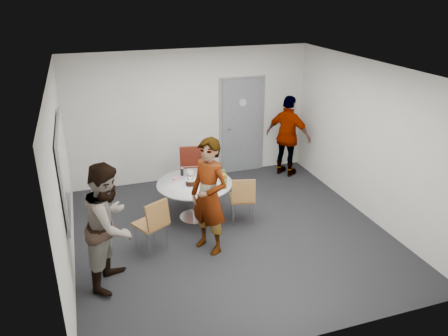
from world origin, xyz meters
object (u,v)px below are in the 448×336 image
object	(u,v)px
chair_far	(191,166)
table	(196,187)
person_left	(110,225)
chair_near_right	(243,196)
person_right	(288,136)
person_main	(209,197)
door	(242,126)
chair_near_left	(154,221)
whiteboard	(64,167)

from	to	relation	value
chair_far	table	bearing A→B (deg)	91.60
table	person_left	size ratio (longest dim) A/B	0.74
chair_near_right	person_right	size ratio (longest dim) A/B	0.50
chair_near_right	person_main	size ratio (longest dim) A/B	0.48
person_left	person_right	world-z (taller)	person_left
table	chair_far	bearing A→B (deg)	80.56
door	chair_far	world-z (taller)	door
chair_near_left	table	bearing A→B (deg)	15.13
chair_near_left	person_main	world-z (taller)	person_main
whiteboard	person_main	bearing A→B (deg)	-14.71
door	table	distance (m)	2.37
person_right	table	bearing A→B (deg)	80.78
chair_far	chair_near_right	bearing A→B (deg)	120.82
whiteboard	chair_near_left	distance (m)	1.51
door	person_main	bearing A→B (deg)	-119.27
door	chair_near_left	xyz separation A→B (m)	(-2.40, -2.62, -0.48)
chair_near_left	person_right	world-z (taller)	person_right
person_main	person_right	distance (m)	3.32
door	chair_near_left	size ratio (longest dim) A/B	2.38
whiteboard	person_left	world-z (taller)	whiteboard
person_left	person_right	size ratio (longest dim) A/B	1.01
door	chair_near_right	distance (m)	2.42
door	whiteboard	size ratio (longest dim) A/B	1.12
whiteboard	chair_far	distance (m)	2.83
chair_near_left	chair_far	distance (m)	2.13
chair_near_left	person_left	world-z (taller)	person_left
whiteboard	person_right	xyz separation A→B (m)	(4.41, 1.75, -0.58)
chair_far	person_right	world-z (taller)	person_right
whiteboard	person_left	size ratio (longest dim) A/B	1.08
chair_near_left	chair_far	xyz separation A→B (m)	(1.07, 1.85, 0.04)
person_left	whiteboard	bearing A→B (deg)	56.15
chair_near_right	chair_far	world-z (taller)	chair_far
door	chair_far	size ratio (longest dim) A/B	2.24
chair_near_left	person_left	bearing A→B (deg)	-169.01
table	person_main	world-z (taller)	person_main
door	chair_near_left	world-z (taller)	door
table	chair_near_right	xyz separation A→B (m)	(0.69, -0.44, -0.07)
door	person_right	world-z (taller)	door
chair_near_right	person_main	bearing A→B (deg)	-128.97
chair_far	chair_near_left	bearing A→B (deg)	71.09
chair_near_right	person_left	distance (m)	2.45
chair_near_left	door	bearing A→B (deg)	19.81
chair_near_left	person_main	distance (m)	0.92
door	chair_far	xyz separation A→B (m)	(-1.33, -0.77, -0.45)
whiteboard	chair_near_right	size ratio (longest dim) A/B	2.19
whiteboard	person_main	distance (m)	2.13
chair_near_left	person_main	xyz separation A→B (m)	(0.82, -0.19, 0.37)
door	chair_far	bearing A→B (deg)	-150.01
table	chair_near_right	distance (m)	0.82
chair_near_right	person_left	xyz separation A→B (m)	(-2.24, -0.92, 0.36)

